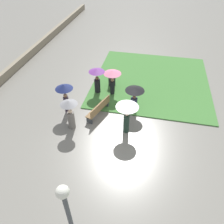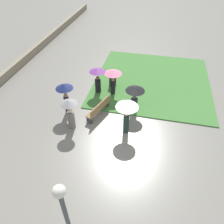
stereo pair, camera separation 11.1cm
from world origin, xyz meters
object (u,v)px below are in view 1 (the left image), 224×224
at_px(park_bench, 99,108).
at_px(crowd_person_navy, 65,92).
at_px(crowd_person_purple, 97,77).
at_px(crowd_person_black, 134,95).
at_px(crowd_person_grey, 70,111).
at_px(trash_bin, 112,80).
at_px(crowd_person_pink, 112,76).
at_px(crowd_person_white, 127,111).
at_px(lamp_post, 70,218).

height_order(park_bench, crowd_person_navy, crowd_person_navy).
height_order(crowd_person_purple, crowd_person_black, crowd_person_purple).
height_order(park_bench, crowd_person_black, crowd_person_black).
height_order(crowd_person_grey, crowd_person_purple, crowd_person_grey).
bearing_deg(crowd_person_black, trash_bin, 114.21).
bearing_deg(crowd_person_black, crowd_person_pink, 124.58).
bearing_deg(crowd_person_white, park_bench, -23.01).
height_order(lamp_post, crowd_person_purple, lamp_post).
distance_m(crowd_person_pink, crowd_person_black, 2.20).
height_order(crowd_person_purple, crowd_person_navy, crowd_person_navy).
relative_size(crowd_person_navy, crowd_person_white, 1.05).
xyz_separation_m(lamp_post, crowd_person_white, (-6.12, 0.61, -1.27)).
xyz_separation_m(park_bench, lamp_post, (7.14, 1.15, 2.19)).
relative_size(crowd_person_navy, crowd_person_black, 1.14).
xyz_separation_m(lamp_post, crowd_person_black, (-7.88, 0.77, -1.47)).
bearing_deg(park_bench, crowd_person_pink, -169.38).
bearing_deg(lamp_post, crowd_person_grey, -158.12).
relative_size(lamp_post, trash_bin, 4.43).
height_order(lamp_post, crowd_person_pink, lamp_post).
xyz_separation_m(crowd_person_grey, crowd_person_purple, (-3.56, 0.51, 0.00)).
xyz_separation_m(crowd_person_purple, crowd_person_navy, (2.40, -1.20, 0.31)).
height_order(crowd_person_purple, crowd_person_white, crowd_person_white).
bearing_deg(crowd_person_purple, crowd_person_pink, -69.24).
distance_m(trash_bin, crowd_person_pink, 1.34).
xyz_separation_m(lamp_post, trash_bin, (-10.37, -1.05, -2.20)).
distance_m(crowd_person_pink, crowd_person_grey, 3.88).
height_order(lamp_post, crowd_person_black, lamp_post).
bearing_deg(lamp_post, crowd_person_pink, -175.00).
relative_size(trash_bin, crowd_person_white, 0.50).
bearing_deg(crowd_person_white, crowd_person_navy, -5.93).
relative_size(park_bench, trash_bin, 2.12).
bearing_deg(crowd_person_white, lamp_post, 91.63).
distance_m(crowd_person_purple, crowd_person_black, 3.00).
bearing_deg(trash_bin, park_bench, -1.68).
distance_m(crowd_person_grey, crowd_person_white, 2.97).
bearing_deg(trash_bin, crowd_person_pink, 13.32).
distance_m(park_bench, lamp_post, 7.56).
distance_m(lamp_post, crowd_person_navy, 7.70).
xyz_separation_m(trash_bin, crowd_person_black, (2.49, 1.83, 0.73)).
xyz_separation_m(park_bench, crowd_person_black, (-0.73, 1.92, 0.72)).
bearing_deg(crowd_person_purple, crowd_person_black, -99.82).
relative_size(lamp_post, crowd_person_purple, 2.36).
distance_m(crowd_person_purple, crowd_person_white, 4.07).
bearing_deg(trash_bin, crowd_person_grey, -15.72).
distance_m(park_bench, crowd_person_pink, 2.43).
bearing_deg(crowd_person_pink, park_bench, -165.67).
relative_size(lamp_post, crowd_person_navy, 2.09).
bearing_deg(crowd_person_grey, crowd_person_black, 167.33).
height_order(park_bench, crowd_person_pink, crowd_person_pink).
bearing_deg(crowd_person_white, crowd_person_black, -88.09).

